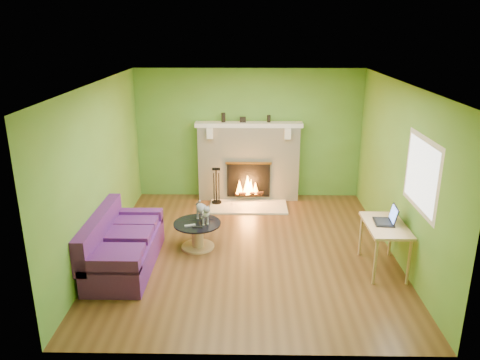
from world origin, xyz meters
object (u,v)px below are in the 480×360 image
Objects in this scene: coffee_table at (198,233)px; cat at (202,212)px; sofa at (121,246)px; desk at (385,230)px.

cat is (0.08, 0.05, 0.35)m from coffee_table.
sofa is 1.89× the size of desk.
cat reaches higher than desk.
cat is at bearing 30.64° from sofa.
sofa is at bearing 179.71° from desk.
sofa reaches higher than desk.
coffee_table is 0.37m from cat.
sofa is at bearing -149.47° from coffee_table.
sofa is 1.35m from cat.
coffee_table is at bearing 166.95° from desk.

